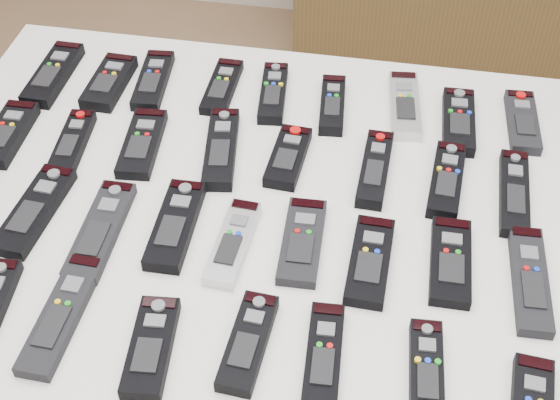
% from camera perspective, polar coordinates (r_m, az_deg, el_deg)
% --- Properties ---
extents(table, '(1.25, 0.88, 0.78)m').
position_cam_1_polar(table, '(1.31, 0.00, -2.41)').
color(table, white).
rests_on(table, ground).
extents(remote_0, '(0.06, 0.19, 0.02)m').
position_cam_1_polar(remote_0, '(1.58, -16.26, 8.83)').
color(remote_0, black).
rests_on(remote_0, table).
extents(remote_1, '(0.07, 0.16, 0.02)m').
position_cam_1_polar(remote_1, '(1.54, -12.39, 8.42)').
color(remote_1, black).
rests_on(remote_1, table).
extents(remote_2, '(0.07, 0.18, 0.02)m').
position_cam_1_polar(remote_2, '(1.53, -9.26, 8.64)').
color(remote_2, black).
rests_on(remote_2, table).
extents(remote_3, '(0.05, 0.16, 0.02)m').
position_cam_1_polar(remote_3, '(1.50, -4.26, 8.26)').
color(remote_3, black).
rests_on(remote_3, table).
extents(remote_4, '(0.06, 0.17, 0.02)m').
position_cam_1_polar(remote_4, '(1.48, -0.50, 7.83)').
color(remote_4, black).
rests_on(remote_4, table).
extents(remote_5, '(0.06, 0.16, 0.02)m').
position_cam_1_polar(remote_5, '(1.45, 3.85, 6.96)').
color(remote_5, black).
rests_on(remote_5, table).
extents(remote_6, '(0.07, 0.18, 0.02)m').
position_cam_1_polar(remote_6, '(1.46, 9.08, 6.84)').
color(remote_6, '#B7B7BC').
rests_on(remote_6, table).
extents(remote_7, '(0.06, 0.17, 0.02)m').
position_cam_1_polar(remote_7, '(1.44, 12.93, 5.62)').
color(remote_7, black).
rests_on(remote_7, table).
extents(remote_8, '(0.06, 0.16, 0.02)m').
position_cam_1_polar(remote_8, '(1.48, 17.31, 5.48)').
color(remote_8, black).
rests_on(remote_8, table).
extents(remote_10, '(0.06, 0.16, 0.02)m').
position_cam_1_polar(remote_10, '(1.46, -19.30, 4.59)').
color(remote_10, black).
rests_on(remote_10, table).
extents(remote_11, '(0.06, 0.16, 0.02)m').
position_cam_1_polar(remote_11, '(1.41, -14.94, 4.09)').
color(remote_11, black).
rests_on(remote_11, table).
extents(remote_12, '(0.07, 0.17, 0.02)m').
position_cam_1_polar(remote_12, '(1.39, -10.05, 4.10)').
color(remote_12, black).
rests_on(remote_12, table).
extents(remote_13, '(0.08, 0.20, 0.02)m').
position_cam_1_polar(remote_13, '(1.36, -4.32, 3.78)').
color(remote_13, black).
rests_on(remote_13, table).
extents(remote_14, '(0.06, 0.15, 0.02)m').
position_cam_1_polar(remote_14, '(1.34, 0.59, 3.17)').
color(remote_14, black).
rests_on(remote_14, table).
extents(remote_15, '(0.05, 0.18, 0.02)m').
position_cam_1_polar(remote_15, '(1.32, 6.95, 2.27)').
color(remote_15, black).
rests_on(remote_15, table).
extents(remote_16, '(0.06, 0.17, 0.02)m').
position_cam_1_polar(remote_16, '(1.32, 12.08, 1.43)').
color(remote_16, black).
rests_on(remote_16, table).
extents(remote_17, '(0.05, 0.19, 0.02)m').
position_cam_1_polar(remote_17, '(1.33, 16.76, 0.49)').
color(remote_17, black).
rests_on(remote_17, table).
extents(remote_20, '(0.07, 0.20, 0.02)m').
position_cam_1_polar(remote_20, '(1.31, -17.49, -0.71)').
color(remote_20, black).
rests_on(remote_20, table).
extents(remote_21, '(0.06, 0.20, 0.02)m').
position_cam_1_polar(remote_21, '(1.25, -12.99, -2.16)').
color(remote_21, black).
rests_on(remote_21, table).
extents(remote_22, '(0.06, 0.18, 0.02)m').
position_cam_1_polar(remote_22, '(1.23, -7.67, -1.82)').
color(remote_22, black).
rests_on(remote_22, table).
extents(remote_23, '(0.06, 0.17, 0.02)m').
position_cam_1_polar(remote_23, '(1.20, -3.47, -3.14)').
color(remote_23, '#B7B7BC').
rests_on(remote_23, table).
extents(remote_24, '(0.07, 0.17, 0.02)m').
position_cam_1_polar(remote_24, '(1.20, 1.63, -3.05)').
color(remote_24, black).
rests_on(remote_24, table).
extents(remote_25, '(0.06, 0.17, 0.02)m').
position_cam_1_polar(remote_25, '(1.18, 6.59, -4.46)').
color(remote_25, black).
rests_on(remote_25, table).
extents(remote_26, '(0.06, 0.16, 0.02)m').
position_cam_1_polar(remote_26, '(1.20, 12.37, -4.42)').
color(remote_26, black).
rests_on(remote_26, table).
extents(remote_27, '(0.06, 0.20, 0.02)m').
position_cam_1_polar(remote_27, '(1.21, 17.82, -5.58)').
color(remote_27, black).
rests_on(remote_27, table).
extents(remote_31, '(0.06, 0.21, 0.02)m').
position_cam_1_polar(remote_31, '(1.16, -15.68, -8.04)').
color(remote_31, black).
rests_on(remote_31, table).
extents(remote_32, '(0.07, 0.16, 0.02)m').
position_cam_1_polar(remote_32, '(1.10, -9.41, -10.55)').
color(remote_32, black).
rests_on(remote_32, table).
extents(remote_33, '(0.06, 0.16, 0.02)m').
position_cam_1_polar(remote_33, '(1.09, -2.35, -10.36)').
color(remote_33, black).
rests_on(remote_33, table).
extents(remote_34, '(0.06, 0.17, 0.02)m').
position_cam_1_polar(remote_34, '(1.08, 3.21, -11.34)').
color(remote_34, black).
rests_on(remote_34, table).
extents(remote_35, '(0.05, 0.16, 0.02)m').
position_cam_1_polar(remote_35, '(1.08, 10.66, -12.25)').
color(remote_35, black).
rests_on(remote_35, table).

